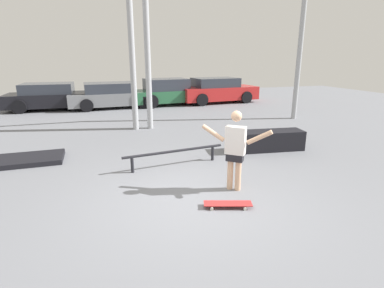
{
  "coord_description": "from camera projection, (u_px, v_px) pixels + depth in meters",
  "views": [
    {
      "loc": [
        -1.47,
        -4.67,
        2.46
      ],
      "look_at": [
        0.36,
        1.15,
        0.69
      ],
      "focal_mm": 28.0,
      "sensor_mm": 36.0,
      "label": 1
    }
  ],
  "objects": [
    {
      "name": "parked_car_red",
      "position": [
        217.0,
        91.0,
        16.77
      ],
      "size": [
        4.48,
        2.17,
        1.37
      ],
      "rotation": [
        0.0,
        0.0,
        0.08
      ],
      "color": "red",
      "rests_on": "ground_plane"
    },
    {
      "name": "parked_car_grey",
      "position": [
        113.0,
        95.0,
        15.13
      ],
      "size": [
        4.44,
        2.2,
        1.25
      ],
      "rotation": [
        0.0,
        0.0,
        0.05
      ],
      "color": "slate",
      "rests_on": "ground_plane"
    },
    {
      "name": "skateboarder",
      "position": [
        235.0,
        147.0,
        5.57
      ],
      "size": [
        1.08,
        0.9,
        1.54
      ],
      "rotation": [
        0.0,
        0.0,
        -0.68
      ],
      "color": "#DBAD89",
      "rests_on": "ground_plane"
    },
    {
      "name": "grind_box",
      "position": [
        268.0,
        140.0,
        8.2
      ],
      "size": [
        1.99,
        0.8,
        0.54
      ],
      "primitive_type": "cube",
      "rotation": [
        0.0,
        0.0,
        -0.12
      ],
      "color": "black",
      "rests_on": "ground_plane"
    },
    {
      "name": "ground_plane",
      "position": [
        192.0,
        199.0,
        5.39
      ],
      "size": [
        36.0,
        36.0,
        0.0
      ],
      "primitive_type": "plane",
      "color": "slate"
    },
    {
      "name": "grind_rail",
      "position": [
        175.0,
        153.0,
        6.96
      ],
      "size": [
        2.44,
        0.36,
        0.39
      ],
      "rotation": [
        0.0,
        0.0,
        0.12
      ],
      "color": "black",
      "rests_on": "ground_plane"
    },
    {
      "name": "skateboard",
      "position": [
        228.0,
        204.0,
        5.09
      ],
      "size": [
        0.84,
        0.45,
        0.08
      ],
      "rotation": [
        0.0,
        0.0,
        -0.31
      ],
      "color": "red",
      "rests_on": "ground_plane"
    },
    {
      "name": "manual_pad",
      "position": [
        13.0,
        161.0,
        7.21
      ],
      "size": [
        2.28,
        1.03,
        0.12
      ],
      "primitive_type": "cube",
      "rotation": [
        0.0,
        0.0,
        0.01
      ],
      "color": "black",
      "rests_on": "ground_plane"
    },
    {
      "name": "canopy_support_left",
      "position": [
        25.0,
        5.0,
        8.71
      ],
      "size": [
        6.24,
        0.2,
        6.4
      ],
      "color": "#A5A8AD",
      "rests_on": "ground_plane"
    },
    {
      "name": "parked_car_black",
      "position": [
        51.0,
        97.0,
        14.57
      ],
      "size": [
        4.21,
        2.08,
        1.26
      ],
      "rotation": [
        0.0,
        0.0,
        -0.03
      ],
      "color": "black",
      "rests_on": "ground_plane"
    },
    {
      "name": "canopy_support_right",
      "position": [
        231.0,
        14.0,
        10.6
      ],
      "size": [
        6.24,
        0.2,
        6.4
      ],
      "color": "#A5A8AD",
      "rests_on": "ground_plane"
    },
    {
      "name": "parked_car_green",
      "position": [
        168.0,
        92.0,
        16.01
      ],
      "size": [
        4.1,
        2.19,
        1.38
      ],
      "rotation": [
        0.0,
        0.0,
        0.09
      ],
      "color": "#28603D",
      "rests_on": "ground_plane"
    }
  ]
}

